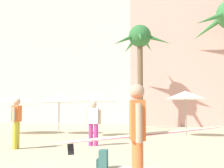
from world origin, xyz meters
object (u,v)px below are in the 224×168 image
(cafe_umbrella_1, at_px, (185,95))
(person_mid_right, at_px, (138,134))
(palm_tree_center, at_px, (140,44))
(person_mid_left, at_px, (93,121))
(cafe_umbrella_0, at_px, (95,98))
(cafe_umbrella_2, at_px, (59,98))
(cafe_umbrella_3, at_px, (15,99))
(person_far_right, at_px, (17,121))
(backpack, at_px, (103,160))

(cafe_umbrella_1, bearing_deg, person_mid_right, -93.65)
(palm_tree_center, distance_m, person_mid_left, 12.60)
(person_mid_right, distance_m, person_mid_left, 6.83)
(cafe_umbrella_0, height_order, cafe_umbrella_2, cafe_umbrella_2)
(cafe_umbrella_3, relative_size, person_mid_left, 1.66)
(person_far_right, bearing_deg, cafe_umbrella_1, -139.34)
(cafe_umbrella_0, relative_size, cafe_umbrella_2, 1.00)
(cafe_umbrella_3, xyz_separation_m, person_mid_right, (8.74, -10.97, -1.01))
(cafe_umbrella_1, distance_m, person_far_right, 8.77)
(cafe_umbrella_2, distance_m, person_far_right, 6.90)
(cafe_umbrella_2, xyz_separation_m, person_mid_left, (3.58, -5.14, -1.11))
(cafe_umbrella_0, distance_m, person_mid_right, 11.04)
(person_far_right, bearing_deg, palm_tree_center, -109.32)
(cafe_umbrella_3, height_order, person_mid_right, cafe_umbrella_3)
(cafe_umbrella_1, relative_size, cafe_umbrella_3, 0.84)
(cafe_umbrella_3, relative_size, person_mid_right, 0.95)
(cafe_umbrella_2, height_order, person_mid_left, cafe_umbrella_2)
(palm_tree_center, distance_m, person_mid_right, 18.66)
(palm_tree_center, relative_size, cafe_umbrella_0, 3.38)
(palm_tree_center, distance_m, cafe_umbrella_3, 10.14)
(person_far_right, bearing_deg, cafe_umbrella_0, -110.47)
(cafe_umbrella_0, bearing_deg, cafe_umbrella_2, 155.53)
(person_mid_right, bearing_deg, person_mid_left, 98.08)
(cafe_umbrella_3, bearing_deg, backpack, -49.82)
(palm_tree_center, height_order, cafe_umbrella_0, palm_tree_center)
(cafe_umbrella_2, bearing_deg, palm_tree_center, 59.30)
(cafe_umbrella_0, distance_m, backpack, 9.00)
(cafe_umbrella_3, distance_m, person_mid_left, 7.75)
(cafe_umbrella_1, height_order, person_mid_right, cafe_umbrella_1)
(backpack, bearing_deg, person_mid_left, -77.35)
(cafe_umbrella_0, bearing_deg, cafe_umbrella_3, 172.51)
(person_mid_left, bearing_deg, person_mid_right, 19.80)
(palm_tree_center, relative_size, person_far_right, 4.43)
(cafe_umbrella_0, relative_size, cafe_umbrella_1, 0.99)
(person_mid_right, bearing_deg, cafe_umbrella_2, 103.85)
(backpack, height_order, person_mid_right, person_mid_right)
(person_far_right, xyz_separation_m, person_mid_left, (2.29, 1.56, -0.05))
(cafe_umbrella_1, xyz_separation_m, person_mid_left, (-3.37, -5.04, -1.20))
(person_mid_right, relative_size, person_far_right, 1.65)
(palm_tree_center, relative_size, cafe_umbrella_3, 2.81)
(person_far_right, height_order, person_mid_left, person_far_right)
(cafe_umbrella_3, relative_size, person_far_right, 1.58)
(palm_tree_center, relative_size, backpack, 18.35)
(palm_tree_center, bearing_deg, person_mid_right, -81.93)
(person_far_right, distance_m, person_mid_left, 2.77)
(cafe_umbrella_0, height_order, backpack, cafe_umbrella_0)
(palm_tree_center, height_order, backpack, palm_tree_center)
(palm_tree_center, xyz_separation_m, cafe_umbrella_1, (3.24, -6.37, -4.15))
(backpack, bearing_deg, person_far_right, -43.15)
(backpack, distance_m, person_mid_right, 2.32)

